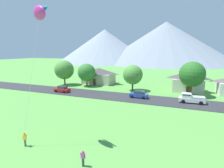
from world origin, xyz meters
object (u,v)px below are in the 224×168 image
(house_leftmost, at_px, (188,81))
(parked_car_red_mid_west, at_px, (62,89))
(tree_left_of_center, at_px, (64,70))
(kite_flyer_with_kite, at_px, (39,17))
(parked_car_blue_west_end, at_px, (139,94))
(pickup_truck_white_west_side, at_px, (191,98))
(soccer_ball, at_px, (24,133))
(tree_near_left, at_px, (192,74))
(tree_center, at_px, (87,72))
(tree_right_of_center, at_px, (133,75))
(watcher_person, at_px, (83,158))
(house_left_center, at_px, (99,75))

(house_leftmost, bearing_deg, parked_car_red_mid_west, -156.59)
(tree_left_of_center, bearing_deg, kite_flyer_with_kite, -56.73)
(parked_car_blue_west_end, height_order, pickup_truck_white_west_side, pickup_truck_white_west_side)
(soccer_ball, bearing_deg, tree_near_left, 54.33)
(tree_center, xyz_separation_m, tree_right_of_center, (15.10, -1.04, 0.18))
(tree_near_left, bearing_deg, parked_car_blue_west_end, -149.83)
(parked_car_blue_west_end, height_order, watcher_person, parked_car_blue_west_end)
(parked_car_blue_west_end, height_order, soccer_ball, parked_car_blue_west_end)
(parked_car_red_mid_west, xyz_separation_m, pickup_truck_white_west_side, (31.81, 1.91, 0.19))
(tree_right_of_center, bearing_deg, house_left_center, 154.25)
(kite_flyer_with_kite, relative_size, soccer_ball, 66.12)
(house_leftmost, relative_size, pickup_truck_white_west_side, 1.59)
(house_left_center, bearing_deg, parked_car_red_mid_west, -102.96)
(tree_right_of_center, relative_size, parked_car_red_mid_west, 1.71)
(house_leftmost, bearing_deg, house_left_center, 176.34)
(tree_left_of_center, height_order, kite_flyer_with_kite, kite_flyer_with_kite)
(tree_near_left, xyz_separation_m, parked_car_red_mid_west, (-31.98, -8.50, -4.55))
(tree_center, bearing_deg, pickup_truck_white_west_side, -14.95)
(pickup_truck_white_west_side, bearing_deg, tree_near_left, 88.51)
(house_left_center, distance_m, soccer_ball, 37.83)
(house_left_center, relative_size, tree_left_of_center, 1.33)
(tree_right_of_center, height_order, pickup_truck_white_west_side, tree_right_of_center)
(tree_right_of_center, bearing_deg, house_leftmost, 18.48)
(parked_car_red_mid_west, height_order, soccer_ball, parked_car_red_mid_west)
(tree_near_left, xyz_separation_m, parked_car_blue_west_end, (-11.45, -6.65, -4.55))
(pickup_truck_white_west_side, relative_size, kite_flyer_with_kite, 0.33)
(house_left_center, xyz_separation_m, kite_flyer_with_kite, (11.11, -37.45, 11.88))
(house_leftmost, height_order, pickup_truck_white_west_side, house_leftmost)
(tree_near_left, xyz_separation_m, tree_right_of_center, (-14.86, 0.32, -0.92))
(tree_near_left, distance_m, parked_car_blue_west_end, 14.00)
(parked_car_red_mid_west, relative_size, pickup_truck_white_west_side, 0.81)
(tree_left_of_center, xyz_separation_m, kite_flyer_with_kite, (20.36, -31.03, 9.67))
(tree_near_left, height_order, pickup_truck_white_west_side, tree_near_left)
(tree_center, relative_size, soccer_ball, 29.57)
(parked_car_blue_west_end, distance_m, pickup_truck_white_west_side, 11.28)
(parked_car_blue_west_end, height_order, kite_flyer_with_kite, kite_flyer_with_kite)
(house_leftmost, xyz_separation_m, tree_near_left, (0.59, -5.08, 2.57))
(tree_center, distance_m, soccer_ball, 32.96)
(tree_right_of_center, xyz_separation_m, kite_flyer_with_kite, (-2.47, -30.89, 10.11))
(tree_center, distance_m, pickup_truck_white_west_side, 31.01)
(house_left_center, height_order, tree_near_left, tree_near_left)
(house_leftmost, height_order, house_left_center, house_leftmost)
(tree_right_of_center, relative_size, soccer_ball, 30.11)
(house_leftmost, height_order, tree_center, tree_center)
(tree_near_left, bearing_deg, tree_right_of_center, 178.78)
(soccer_ball, bearing_deg, tree_right_of_center, 77.34)
(parked_car_red_mid_west, height_order, kite_flyer_with_kite, kite_flyer_with_kite)
(parked_car_blue_west_end, bearing_deg, house_left_center, 141.50)
(tree_near_left, relative_size, kite_flyer_with_kite, 0.53)
(house_leftmost, relative_size, tree_right_of_center, 1.15)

